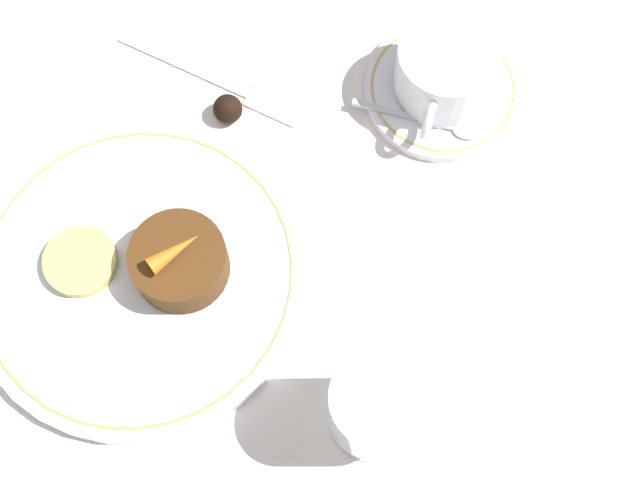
{
  "coord_description": "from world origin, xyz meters",
  "views": [
    {
      "loc": [
        0.18,
        0.17,
        0.69
      ],
      "look_at": [
        -0.05,
        0.1,
        0.04
      ],
      "focal_mm": 50.0,
      "sensor_mm": 36.0,
      "label": 1
    }
  ],
  "objects_px": {
    "dinner_plate": "(139,275)",
    "wine_glass": "(376,407)",
    "coffee_cup": "(445,69)",
    "fork": "(229,85)",
    "dessert_cake": "(176,259)"
  },
  "relations": [
    {
      "from": "fork",
      "to": "wine_glass",
      "type": "bearing_deg",
      "value": 40.27
    },
    {
      "from": "coffee_cup",
      "to": "dinner_plate",
      "type": "bearing_deg",
      "value": -37.55
    },
    {
      "from": "coffee_cup",
      "to": "wine_glass",
      "type": "xyz_separation_m",
      "value": [
        0.29,
        0.03,
        0.03
      ]
    },
    {
      "from": "dinner_plate",
      "to": "wine_glass",
      "type": "xyz_separation_m",
      "value": [
        0.05,
        0.21,
        0.06
      ]
    },
    {
      "from": "fork",
      "to": "dessert_cake",
      "type": "xyz_separation_m",
      "value": [
        0.17,
        0.02,
        0.03
      ]
    },
    {
      "from": "dinner_plate",
      "to": "wine_glass",
      "type": "height_order",
      "value": "wine_glass"
    },
    {
      "from": "fork",
      "to": "dinner_plate",
      "type": "bearing_deg",
      "value": -2.31
    },
    {
      "from": "wine_glass",
      "to": "dessert_cake",
      "type": "distance_m",
      "value": 0.2
    },
    {
      "from": "dinner_plate",
      "to": "dessert_cake",
      "type": "relative_size",
      "value": 3.52
    },
    {
      "from": "fork",
      "to": "coffee_cup",
      "type": "bearing_deg",
      "value": 106.43
    },
    {
      "from": "dessert_cake",
      "to": "coffee_cup",
      "type": "bearing_deg",
      "value": 145.51
    },
    {
      "from": "wine_glass",
      "to": "fork",
      "type": "bearing_deg",
      "value": -139.73
    },
    {
      "from": "coffee_cup",
      "to": "fork",
      "type": "distance_m",
      "value": 0.19
    },
    {
      "from": "coffee_cup",
      "to": "fork",
      "type": "bearing_deg",
      "value": -73.57
    },
    {
      "from": "dessert_cake",
      "to": "wine_glass",
      "type": "bearing_deg",
      "value": 69.5
    }
  ]
}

